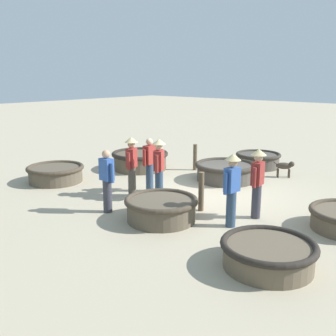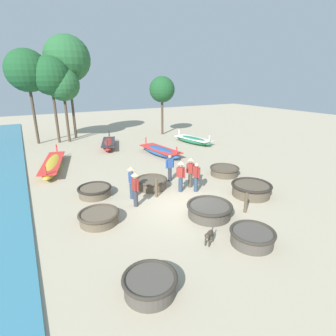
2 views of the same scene
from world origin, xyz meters
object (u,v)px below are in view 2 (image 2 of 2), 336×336
at_px(mooring_post_mid_beach, 246,203).
at_px(mooring_post_inland, 156,188).
at_px(coracle_front_right, 150,284).
at_px(long_boat_ochre_hull, 53,165).
at_px(coracle_nearest, 209,210).
at_px(fisherman_crouching, 170,167).
at_px(coracle_weathered, 152,183).
at_px(tree_left_mid, 51,76).
at_px(coracle_center, 99,217).
at_px(tree_leftmost, 27,71).
at_px(coracle_upturned, 224,171).
at_px(fisherman_with_hat, 196,177).
at_px(coracle_tilted, 95,191).
at_px(coracle_front_left, 251,189).
at_px(tree_center, 162,90).
at_px(long_boat_red_hull, 109,144).
at_px(long_boat_blue_hull, 193,140).
at_px(fisherman_standing_left, 135,187).
at_px(tree_rightmost, 63,84).
at_px(coracle_far_right, 252,236).
at_px(fisherman_by_coracle, 191,171).
at_px(tree_tall_back, 67,59).
at_px(fisherman_standing_right, 181,174).
at_px(long_boat_white_hull, 160,151).
at_px(fisherman_hauling, 132,181).
at_px(dog, 209,235).

distance_m(mooring_post_mid_beach, mooring_post_inland, 4.35).
xyz_separation_m(coracle_front_right, long_boat_ochre_hull, (-1.09, 12.73, 0.02)).
distance_m(coracle_nearest, fisherman_crouching, 4.54).
relative_size(coracle_weathered, tree_left_mid, 0.23).
bearing_deg(coracle_center, tree_leftmost, 93.92).
height_order(coracle_upturned, fisherman_with_hat, fisherman_with_hat).
distance_m(coracle_tilted, mooring_post_mid_beach, 7.40).
height_order(coracle_front_left, long_boat_ochre_hull, long_boat_ochre_hull).
height_order(coracle_front_right, tree_center, tree_center).
xyz_separation_m(long_boat_red_hull, fisherman_with_hat, (1.25, -11.48, 0.51)).
height_order(long_boat_blue_hull, fisherman_crouching, fisherman_crouching).
relative_size(coracle_front_left, mooring_post_inland, 2.05).
bearing_deg(fisherman_with_hat, fisherman_standing_left, -179.11).
distance_m(long_boat_blue_hull, mooring_post_mid_beach, 13.37).
distance_m(fisherman_crouching, tree_center, 14.27).
bearing_deg(coracle_weathered, tree_leftmost, 107.68).
distance_m(coracle_front_right, long_boat_blue_hull, 18.19).
xyz_separation_m(mooring_post_mid_beach, tree_rightmost, (-4.45, 18.54, 4.74)).
relative_size(tree_center, tree_leftmost, 0.73).
height_order(coracle_center, mooring_post_inland, mooring_post_inland).
bearing_deg(tree_left_mid, coracle_far_right, -79.33).
relative_size(coracle_nearest, coracle_front_right, 1.27).
distance_m(coracle_front_right, fisherman_by_coracle, 7.79).
height_order(coracle_weathered, tree_rightmost, tree_rightmost).
relative_size(tree_center, tree_tall_back, 0.63).
bearing_deg(long_boat_red_hull, coracle_weathered, -93.49).
height_order(long_boat_red_hull, fisherman_by_coracle, fisherman_by_coracle).
relative_size(coracle_front_right, fisherman_standing_right, 0.94).
bearing_deg(coracle_front_left, coracle_center, 171.87).
relative_size(fisherman_standing_left, mooring_post_mid_beach, 1.79).
height_order(fisherman_standing_right, tree_rightmost, tree_rightmost).
height_order(fisherman_standing_left, tree_center, tree_center).
bearing_deg(coracle_nearest, tree_tall_back, 95.85).
height_order(coracle_tilted, tree_left_mid, tree_left_mid).
bearing_deg(long_boat_blue_hull, fisherman_with_hat, -123.41).
xyz_separation_m(coracle_weathered, mooring_post_mid_beach, (2.46, -4.54, 0.17)).
relative_size(coracle_far_right, tree_left_mid, 0.21).
relative_size(coracle_front_left, coracle_far_right, 1.24).
height_order(coracle_upturned, long_boat_white_hull, long_boat_white_hull).
relative_size(coracle_upturned, tree_tall_back, 0.19).
relative_size(coracle_upturned, fisherman_hauling, 1.08).
bearing_deg(tree_left_mid, tree_tall_back, 35.70).
bearing_deg(fisherman_with_hat, fisherman_hauling, 166.12).
distance_m(coracle_front_right, tree_rightmost, 21.31).
bearing_deg(dog, coracle_center, 131.88).
bearing_deg(tree_left_mid, coracle_front_left, -68.24).
bearing_deg(coracle_front_left, fisherman_standing_left, 162.91).
relative_size(fisherman_by_coracle, mooring_post_inland, 1.68).
bearing_deg(long_boat_blue_hull, coracle_weathered, -135.99).
bearing_deg(coracle_front_right, tree_tall_back, 84.52).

